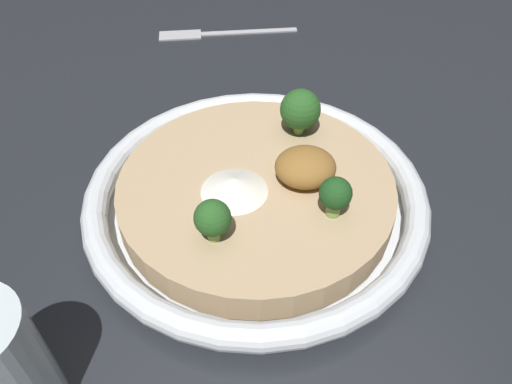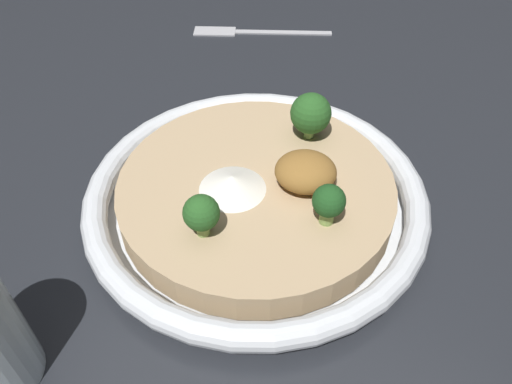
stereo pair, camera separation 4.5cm
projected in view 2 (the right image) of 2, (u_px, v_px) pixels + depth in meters
ground_plane at (256, 209)px, 0.47m from camera, size 6.00×6.00×0.00m
risotto_bowl at (256, 195)px, 0.45m from camera, size 0.31×0.31×0.04m
cheese_sprinkle at (232, 183)px, 0.43m from camera, size 0.06×0.06×0.01m
crispy_onion_garnish at (306, 172)px, 0.43m from camera, size 0.05×0.05×0.03m
broccoli_right at (329, 202)px, 0.39m from camera, size 0.03×0.03×0.04m
broccoli_back_right at (311, 114)px, 0.47m from camera, size 0.04×0.04×0.05m
broccoli_front at (201, 214)px, 0.38m from camera, size 0.03×0.03×0.04m
fork_utensil at (247, 31)px, 0.72m from camera, size 0.20×0.03×0.00m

